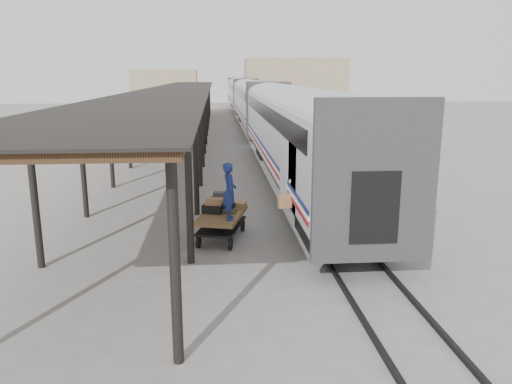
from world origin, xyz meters
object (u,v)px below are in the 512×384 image
at_px(luggage_tug, 178,142).
at_px(porter, 230,191).
at_px(baggage_cart, 222,220).
at_px(pedestrian, 201,146).

relative_size(luggage_tug, porter, 0.82).
relative_size(baggage_cart, pedestrian, 1.69).
height_order(baggage_cart, luggage_tug, luggage_tug).
bearing_deg(baggage_cart, pedestrian, 108.26).
height_order(baggage_cart, pedestrian, pedestrian).
distance_m(baggage_cart, porter, 1.29).
xyz_separation_m(baggage_cart, luggage_tug, (-2.81, 19.93, -0.08)).
bearing_deg(luggage_tug, pedestrian, -69.94).
height_order(baggage_cart, porter, porter).
bearing_deg(luggage_tug, baggage_cart, -85.40).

